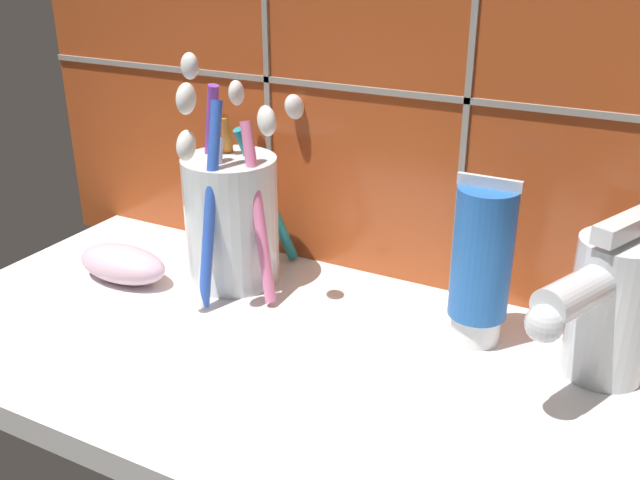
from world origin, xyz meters
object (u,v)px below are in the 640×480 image
sink_faucet (607,304)px  soap_bar (122,264)px  toothpaste_tube (481,263)px  toothbrush_cup (232,214)px

sink_faucet → soap_bar: bearing=-61.4°
toothpaste_tube → sink_faucet: size_ratio=1.10×
soap_bar → toothpaste_tube: bearing=9.2°
toothpaste_tube → soap_bar: toothpaste_tube is taller
toothbrush_cup → sink_faucet: toothbrush_cup is taller
soap_bar → toothbrush_cup: bearing=29.4°
toothpaste_tube → sink_faucet: (8.53, -0.81, -0.70)cm
toothpaste_tube → sink_faucet: 8.60cm
sink_faucet → toothbrush_cup: bearing=-68.7°
toothbrush_cup → toothpaste_tube: toothbrush_cup is taller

